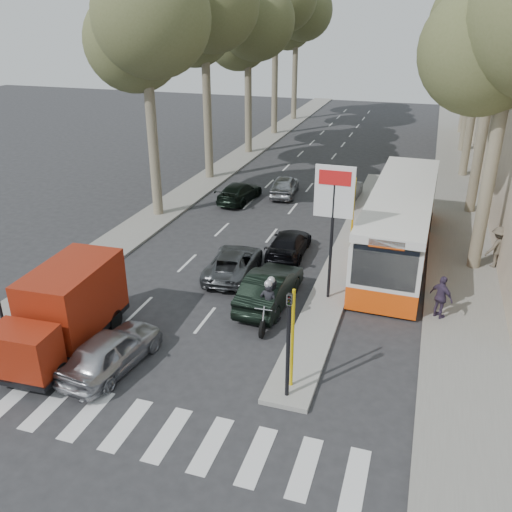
{
  "coord_description": "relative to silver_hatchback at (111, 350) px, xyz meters",
  "views": [
    {
      "loc": [
        6.41,
        -14.34,
        10.72
      ],
      "look_at": [
        0.21,
        4.88,
        1.6
      ],
      "focal_mm": 38.0,
      "sensor_mm": 36.0,
      "label": 1
    }
  ],
  "objects": [
    {
      "name": "city_bus",
      "position": [
        8.14,
        12.23,
        1.05
      ],
      "size": [
        3.03,
        12.57,
        3.3
      ],
      "rotation": [
        0.0,
        0.0,
        -0.02
      ],
      "color": "#EB490D",
      "rests_on": "ground"
    },
    {
      "name": "tree_r_e",
      "position": [
        11.83,
        43.85,
        9.7
      ],
      "size": [
        7.4,
        7.2,
        14.1
      ],
      "color": "#6B604C",
      "rests_on": "ground"
    },
    {
      "name": "median_left",
      "position": [
        -5.4,
        29.74,
        -0.63
      ],
      "size": [
        2.4,
        64.0,
        0.12
      ],
      "primitive_type": "cube",
      "color": "gray",
      "rests_on": "ground"
    },
    {
      "name": "traffic_island",
      "position": [
        5.85,
        12.74,
        -0.61
      ],
      "size": [
        1.5,
        26.0,
        0.16
      ],
      "primitive_type": "cube",
      "color": "gray",
      "rests_on": "ground"
    },
    {
      "name": "tree_l_c",
      "position": [
        -5.17,
        29.85,
        9.35
      ],
      "size": [
        7.4,
        7.2,
        13.71
      ],
      "color": "#6B604C",
      "rests_on": "ground"
    },
    {
      "name": "queue_car_d",
      "position": [
        4.4,
        19.36,
        0.02
      ],
      "size": [
        1.75,
        4.39,
        1.42
      ],
      "primitive_type": "imported",
      "rotation": [
        0.0,
        0.0,
        3.08
      ],
      "color": "#53565B",
      "rests_on": "ground"
    },
    {
      "name": "tree_l_a",
      "position": [
        -5.27,
        13.85,
        9.7
      ],
      "size": [
        7.4,
        7.2,
        14.1
      ],
      "color": "#6B604C",
      "rests_on": "ground"
    },
    {
      "name": "red_truck",
      "position": [
        -2.05,
        0.62,
        0.83
      ],
      "size": [
        2.29,
        5.48,
        2.88
      ],
      "rotation": [
        0.0,
        0.0,
        0.05
      ],
      "color": "black",
      "rests_on": "ground"
    },
    {
      "name": "ground",
      "position": [
        2.6,
        1.74,
        -0.69
      ],
      "size": [
        120.0,
        120.0,
        0.0
      ],
      "primitive_type": "plane",
      "color": "#28282B",
      "rests_on": "ground"
    },
    {
      "name": "sidewalk_right",
      "position": [
        11.2,
        26.74,
        -0.63
      ],
      "size": [
        3.2,
        70.0,
        0.12
      ],
      "primitive_type": "cube",
      "color": "gray",
      "rests_on": "ground"
    },
    {
      "name": "motorcycle",
      "position": [
        4.09,
        4.3,
        0.18
      ],
      "size": [
        0.82,
        2.25,
        1.91
      ],
      "rotation": [
        0.0,
        0.0,
        0.04
      ],
      "color": "black",
      "rests_on": "ground"
    },
    {
      "name": "queue_car_e",
      "position": [
        -1.79,
        17.56,
        -0.1
      ],
      "size": [
        2.03,
        4.21,
        1.18
      ],
      "primitive_type": "imported",
      "rotation": [
        0.0,
        0.0,
        3.05
      ],
      "color": "black",
      "rests_on": "ground"
    },
    {
      "name": "silver_hatchback",
      "position": [
        0.0,
        0.0,
        0.0
      ],
      "size": [
        2.1,
        4.2,
        1.37
      ],
      "primitive_type": "imported",
      "rotation": [
        0.0,
        0.0,
        3.02
      ],
      "color": "#A4A5AC",
      "rests_on": "ground"
    },
    {
      "name": "tree_l_b",
      "position": [
        -5.37,
        21.85,
        10.39
      ],
      "size": [
        7.4,
        7.2,
        14.88
      ],
      "color": "#6B604C",
      "rests_on": "ground"
    },
    {
      "name": "queue_car_b",
      "position": [
        3.19,
        10.58,
        -0.1
      ],
      "size": [
        1.77,
        4.08,
        1.17
      ],
      "primitive_type": "imported",
      "rotation": [
        0.0,
        0.0,
        3.17
      ],
      "color": "black",
      "rests_on": "ground"
    },
    {
      "name": "tree_r_d",
      "position": [
        11.73,
        35.85,
        10.39
      ],
      "size": [
        7.4,
        7.2,
        14.88
      ],
      "color": "#6B604C",
      "rests_on": "ground"
    },
    {
      "name": "tree_r_c",
      "position": [
        11.63,
        27.85,
        9.01
      ],
      "size": [
        7.4,
        7.2,
        13.32
      ],
      "color": "#6B604C",
      "rests_on": "ground"
    },
    {
      "name": "tree_l_e",
      "position": [
        -5.37,
        45.85,
        10.04
      ],
      "size": [
        7.4,
        7.2,
        14.49
      ],
      "color": "#6B604C",
      "rests_on": "ground"
    },
    {
      "name": "queue_car_a",
      "position": [
        1.41,
        7.74,
        -0.09
      ],
      "size": [
        2.35,
        4.44,
        1.19
      ],
      "primitive_type": "imported",
      "rotation": [
        0.0,
        0.0,
        3.23
      ],
      "color": "#46494D",
      "rests_on": "ground"
    },
    {
      "name": "pedestrian_far",
      "position": [
        12.5,
        12.01,
        0.39
      ],
      "size": [
        1.28,
        1.23,
        1.91
      ],
      "primitive_type": "imported",
      "rotation": [
        0.0,
        0.0,
        3.87
      ],
      "color": "brown",
      "rests_on": "sidewalk_right"
    },
    {
      "name": "traffic_light_island",
      "position": [
        5.85,
        0.24,
        1.8
      ],
      "size": [
        0.16,
        0.41,
        3.6
      ],
      "color": "black",
      "rests_on": "ground"
    },
    {
      "name": "dark_hatchback",
      "position": [
        3.68,
        5.74,
        0.04
      ],
      "size": [
        1.75,
        4.49,
        1.46
      ],
      "primitive_type": "imported",
      "rotation": [
        0.0,
        0.0,
        3.09
      ],
      "color": "black",
      "rests_on": "ground"
    },
    {
      "name": "billboard",
      "position": [
        5.85,
        6.74,
        3.02
      ],
      "size": [
        1.5,
        12.1,
        5.6
      ],
      "color": "yellow",
      "rests_on": "ground"
    },
    {
      "name": "pedestrian_near",
      "position": [
        10.15,
        6.49,
        0.29
      ],
      "size": [
        1.09,
        1.01,
        1.71
      ],
      "primitive_type": "imported",
      "rotation": [
        0.0,
        0.0,
        2.47
      ],
      "color": "#43354F",
      "rests_on": "sidewalk_right"
    },
    {
      "name": "queue_car_c",
      "position": [
        0.54,
        19.6,
        -0.04
      ],
      "size": [
        1.9,
        3.94,
        1.3
      ],
      "primitive_type": "imported",
      "rotation": [
        0.0,
        0.0,
        3.24
      ],
      "color": "#9FA2A7",
      "rests_on": "ground"
    }
  ]
}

